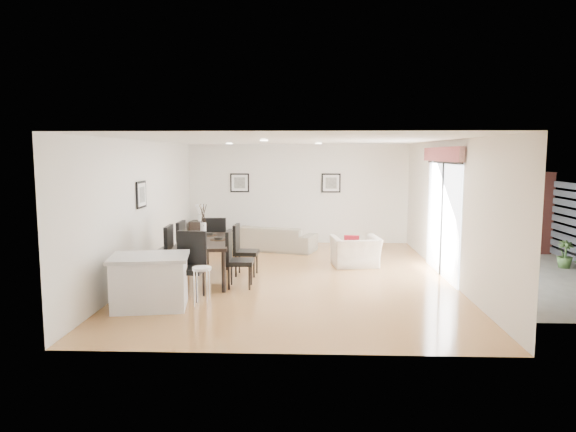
{
  "coord_description": "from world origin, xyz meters",
  "views": [
    {
      "loc": [
        0.27,
        -10.02,
        2.43
      ],
      "look_at": [
        -0.14,
        0.4,
        1.17
      ],
      "focal_mm": 32.0,
      "sensor_mm": 36.0,
      "label": 1
    }
  ],
  "objects_px": {
    "side_table": "(200,232)",
    "coffee_table": "(225,239)",
    "dining_table": "(204,244)",
    "dining_chair_wfar": "(176,245)",
    "dining_chair_foot": "(215,239)",
    "kitchen_island": "(150,281)",
    "dining_chair_enear": "(235,256)",
    "dining_chair_efar": "(242,247)",
    "sofa": "(274,238)",
    "dining_chair_wnear": "(162,253)",
    "armchair": "(355,252)",
    "bar_stool": "(202,273)",
    "dining_chair_head": "(190,261)"
  },
  "relations": [
    {
      "from": "side_table",
      "to": "coffee_table",
      "type": "bearing_deg",
      "value": -20.96
    },
    {
      "from": "side_table",
      "to": "kitchen_island",
      "type": "height_order",
      "value": "kitchen_island"
    },
    {
      "from": "dining_table",
      "to": "dining_chair_enear",
      "type": "bearing_deg",
      "value": -42.31
    },
    {
      "from": "dining_chair_foot",
      "to": "side_table",
      "type": "height_order",
      "value": "dining_chair_foot"
    },
    {
      "from": "dining_chair_enear",
      "to": "bar_stool",
      "type": "relative_size",
      "value": 1.59
    },
    {
      "from": "dining_chair_wnear",
      "to": "side_table",
      "type": "height_order",
      "value": "dining_chair_wnear"
    },
    {
      "from": "dining_chair_efar",
      "to": "bar_stool",
      "type": "bearing_deg",
      "value": 174.67
    },
    {
      "from": "armchair",
      "to": "coffee_table",
      "type": "bearing_deg",
      "value": -44.15
    },
    {
      "from": "dining_chair_wfar",
      "to": "side_table",
      "type": "relative_size",
      "value": 1.72
    },
    {
      "from": "sofa",
      "to": "armchair",
      "type": "bearing_deg",
      "value": 153.79
    },
    {
      "from": "sofa",
      "to": "dining_chair_enear",
      "type": "distance_m",
      "value": 3.74
    },
    {
      "from": "sofa",
      "to": "bar_stool",
      "type": "xyz_separation_m",
      "value": [
        -0.8,
        -5.0,
        0.26
      ]
    },
    {
      "from": "dining_chair_head",
      "to": "coffee_table",
      "type": "distance_m",
      "value": 4.97
    },
    {
      "from": "dining_chair_head",
      "to": "side_table",
      "type": "bearing_deg",
      "value": 104.29
    },
    {
      "from": "dining_chair_wfar",
      "to": "dining_chair_enear",
      "type": "height_order",
      "value": "dining_chair_wfar"
    },
    {
      "from": "sofa",
      "to": "dining_chair_head",
      "type": "xyz_separation_m",
      "value": [
        -1.12,
        -4.4,
        0.32
      ]
    },
    {
      "from": "sofa",
      "to": "dining_chair_wnear",
      "type": "xyz_separation_m",
      "value": [
        -1.8,
        -3.7,
        0.32
      ]
    },
    {
      "from": "dining_chair_wfar",
      "to": "dining_chair_foot",
      "type": "relative_size",
      "value": 1.0
    },
    {
      "from": "coffee_table",
      "to": "kitchen_island",
      "type": "distance_m",
      "value": 5.55
    },
    {
      "from": "sofa",
      "to": "dining_chair_enear",
      "type": "xyz_separation_m",
      "value": [
        -0.46,
        -3.71,
        0.28
      ]
    },
    {
      "from": "dining_chair_wnear",
      "to": "dining_chair_head",
      "type": "relative_size",
      "value": 1.01
    },
    {
      "from": "dining_chair_head",
      "to": "side_table",
      "type": "xyz_separation_m",
      "value": [
        -0.94,
        5.23,
        -0.31
      ]
    },
    {
      "from": "armchair",
      "to": "dining_table",
      "type": "distance_m",
      "value": 3.37
    },
    {
      "from": "dining_chair_efar",
      "to": "kitchen_island",
      "type": "height_order",
      "value": "dining_chair_efar"
    },
    {
      "from": "dining_table",
      "to": "side_table",
      "type": "bearing_deg",
      "value": 96.15
    },
    {
      "from": "dining_table",
      "to": "bar_stool",
      "type": "xyz_separation_m",
      "value": [
        0.33,
        -1.77,
        -0.15
      ]
    },
    {
      "from": "dining_chair_wfar",
      "to": "coffee_table",
      "type": "relative_size",
      "value": 1.1
    },
    {
      "from": "dining_chair_efar",
      "to": "kitchen_island",
      "type": "xyz_separation_m",
      "value": [
        -1.18,
        -2.25,
        -0.15
      ]
    },
    {
      "from": "dining_chair_foot",
      "to": "dining_chair_head",
      "type": "bearing_deg",
      "value": 85.41
    },
    {
      "from": "dining_chair_wnear",
      "to": "dining_chair_head",
      "type": "height_order",
      "value": "dining_chair_wnear"
    },
    {
      "from": "dining_chair_foot",
      "to": "bar_stool",
      "type": "height_order",
      "value": "dining_chair_foot"
    },
    {
      "from": "sofa",
      "to": "dining_chair_wnear",
      "type": "distance_m",
      "value": 4.13
    },
    {
      "from": "kitchen_island",
      "to": "armchair",
      "type": "bearing_deg",
      "value": 32.45
    },
    {
      "from": "dining_table",
      "to": "dining_chair_efar",
      "type": "bearing_deg",
      "value": 28.72
    },
    {
      "from": "dining_chair_wfar",
      "to": "dining_chair_head",
      "type": "xyz_separation_m",
      "value": [
        0.68,
        -1.65,
        0.02
      ]
    },
    {
      "from": "dining_table",
      "to": "dining_chair_wnear",
      "type": "bearing_deg",
      "value": -151.39
    },
    {
      "from": "armchair",
      "to": "sofa",
      "type": "bearing_deg",
      "value": -51.67
    },
    {
      "from": "dining_table",
      "to": "dining_chair_wfar",
      "type": "bearing_deg",
      "value": 137.88
    },
    {
      "from": "dining_chair_enear",
      "to": "dining_chair_head",
      "type": "xyz_separation_m",
      "value": [
        -0.67,
        -0.7,
        0.04
      ]
    },
    {
      "from": "dining_chair_enear",
      "to": "coffee_table",
      "type": "xyz_separation_m",
      "value": [
        -0.88,
        4.25,
        -0.39
      ]
    },
    {
      "from": "dining_chair_wnear",
      "to": "side_table",
      "type": "xyz_separation_m",
      "value": [
        -0.27,
        4.53,
        -0.32
      ]
    },
    {
      "from": "dining_chair_efar",
      "to": "side_table",
      "type": "relative_size",
      "value": 1.63
    },
    {
      "from": "dining_chair_efar",
      "to": "sofa",
      "type": "bearing_deg",
      "value": -5.98
    },
    {
      "from": "coffee_table",
      "to": "bar_stool",
      "type": "relative_size",
      "value": 1.5
    },
    {
      "from": "kitchen_island",
      "to": "side_table",
      "type": "bearing_deg",
      "value": 84.84
    },
    {
      "from": "sofa",
      "to": "dining_table",
      "type": "xyz_separation_m",
      "value": [
        -1.13,
        -3.23,
        0.41
      ]
    },
    {
      "from": "dining_chair_wnear",
      "to": "kitchen_island",
      "type": "distance_m",
      "value": 1.32
    },
    {
      "from": "dining_chair_wfar",
      "to": "dining_chair_foot",
      "type": "distance_m",
      "value": 0.98
    },
    {
      "from": "dining_chair_enear",
      "to": "bar_stool",
      "type": "height_order",
      "value": "dining_chair_enear"
    },
    {
      "from": "dining_table",
      "to": "bar_stool",
      "type": "distance_m",
      "value": 1.81
    }
  ]
}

